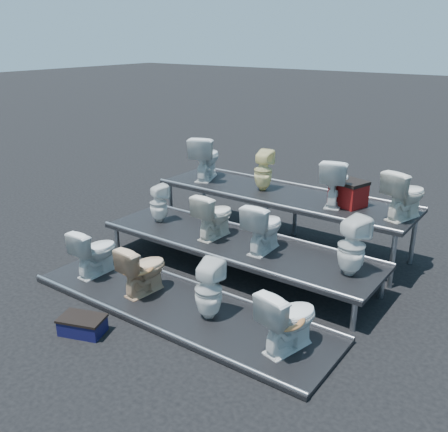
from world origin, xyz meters
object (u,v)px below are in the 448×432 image
Objects in this scene: toilet_7 at (352,246)px; step_stool at (83,326)px; toilet_8 at (206,157)px; red_crate at (348,195)px; toilet_3 at (289,318)px; toilet_0 at (95,251)px; toilet_4 at (159,203)px; toilet_9 at (263,170)px; toilet_2 at (209,290)px; toilet_11 at (405,194)px; toilet_6 at (264,227)px; toilet_10 at (336,181)px; toilet_1 at (143,269)px; toilet_5 at (214,215)px.

toilet_7 reaches higher than step_stool.
toilet_8 is 1.64× the size of red_crate.
toilet_3 is at bearing 105.49° from toilet_7.
toilet_4 is (0.03, 1.30, 0.36)m from toilet_0.
toilet_9 is at bearing -110.59° from toilet_4.
toilet_2 is 1.21× the size of toilet_4.
toilet_2 is at bearing -85.06° from red_crate.
toilet_0 is 3.09m from toilet_3.
toilet_3 is 0.96× the size of toilet_7.
toilet_0 is 0.99× the size of toilet_11.
toilet_6 reaches higher than step_stool.
toilet_6 is 1.43m from toilet_10.
toilet_8 is at bearing 85.57° from step_stool.
toilet_0 is 1.04× the size of toilet_9.
toilet_3 is 1.46× the size of step_stool.
toilet_0 is at bearing 14.21° from toilet_3.
toilet_6 is 1.25m from toilet_7.
toilet_4 is 0.92× the size of toilet_9.
red_crate reaches higher than toilet_1.
toilet_3 is 2.78m from red_crate.
toilet_6 is at bearing -97.21° from red_crate.
toilet_11 is at bearing -83.35° from toilet_3.
toilet_6 is at bearing 57.90° from toilet_10.
toilet_9 is (-2.07, 1.30, 0.35)m from toilet_7.
toilet_0 reaches higher than step_stool.
toilet_9 is 1.33× the size of step_stool.
toilet_10 reaches higher than toilet_1.
step_stool is at bearing 65.36° from toilet_6.
toilet_6 is at bearing -96.31° from toilet_2.
step_stool is at bearing 133.10° from toilet_0.
toilet_5 is 1.87m from toilet_10.
toilet_0 is 1.02× the size of toilet_1.
toilet_5 is 1.79m from toilet_8.
step_stool is (0.94, -2.36, -0.67)m from toilet_4.
step_stool is (-1.00, -2.36, -0.72)m from toilet_6.
toilet_5 is 0.97× the size of toilet_11.
toilet_11 reaches higher than toilet_3.
toilet_0 is 0.97× the size of toilet_10.
toilet_1 is at bearing 14.21° from toilet_3.
toilet_3 is 0.94× the size of toilet_8.
toilet_9 reaches higher than toilet_6.
toilet_1 is at bearing 49.83° from toilet_6.
toilet_6 is (1.97, 1.30, 0.41)m from toilet_0.
toilet_9 is at bearing -88.09° from toilet_5.
toilet_8 reaches higher than red_crate.
red_crate is at bearing -131.64° from toilet_4.
toilet_11 is (0.35, 2.60, 0.78)m from toilet_3.
toilet_5 is at bearing -119.73° from red_crate.
toilet_0 is 0.91× the size of toilet_7.
toilet_1 is 1.07m from toilet_2.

